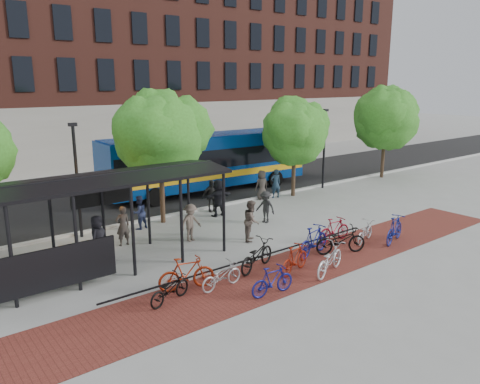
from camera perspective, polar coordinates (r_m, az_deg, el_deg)
ground at (r=22.65m, az=1.43°, el=-4.25°), size 160.00×160.00×0.00m
asphalt_street at (r=29.04m, az=-8.65°, el=-0.41°), size 160.00×8.00×0.01m
curb at (r=25.72m, az=-4.24°, el=-1.98°), size 160.00×0.25×0.12m
brick_strip at (r=17.91m, az=6.73°, el=-9.25°), size 24.00×3.00×0.01m
bike_rack_rail at (r=17.71m, az=1.62°, el=-9.43°), size 12.00×0.05×0.95m
building_brick at (r=48.90m, az=-9.34°, el=16.94°), size 55.00×14.00×20.00m
bus_shelter at (r=17.54m, az=-18.42°, el=-0.06°), size 10.60×3.07×3.60m
tree_b at (r=22.87m, az=-9.61°, el=7.17°), size 5.15×4.20×6.47m
tree_c at (r=28.30m, az=6.74°, el=7.62°), size 4.66×3.80×5.92m
tree_d at (r=35.18m, az=17.39°, el=8.91°), size 5.39×4.40×6.55m
lamp_post_left at (r=21.73m, az=-19.26°, el=1.71°), size 0.35×0.20×5.12m
lamp_post_right at (r=30.73m, az=10.23°, el=5.50°), size 0.35×0.20×5.12m
bus at (r=29.43m, az=-3.97°, el=4.03°), size 13.58×3.73×3.63m
bike_0 at (r=15.29m, az=-8.59°, el=-11.65°), size 1.78×1.03×0.88m
bike_1 at (r=16.00m, az=-6.54°, el=-9.84°), size 2.02×1.05×1.17m
bike_2 at (r=16.09m, az=-2.28°, el=-10.17°), size 1.74×0.73×0.89m
bike_3 at (r=15.61m, az=3.98°, el=-10.73°), size 1.70×0.60×1.00m
bike_4 at (r=17.53m, az=2.03°, el=-7.72°), size 2.26×1.41×1.12m
bike_5 at (r=17.36m, az=6.69°, el=-8.11°), size 1.84×0.96×1.07m
bike_6 at (r=17.48m, az=10.85°, el=-8.05°), size 2.23×1.38×1.11m
bike_7 at (r=19.09m, az=8.95°, el=-5.88°), size 2.15×1.02×1.24m
bike_8 at (r=19.51m, az=12.17°, el=-5.77°), size 2.27×1.55×1.13m
bike_9 at (r=20.93m, az=11.43°, el=-4.50°), size 1.80×0.61×1.07m
bike_10 at (r=21.14m, az=14.96°, el=-4.73°), size 1.84×1.13×0.91m
bike_11 at (r=21.41m, az=18.32°, el=-4.33°), size 2.08×1.12×1.20m
pedestrian_0 at (r=19.18m, az=-16.97°, el=-5.35°), size 1.02×1.03×1.80m
pedestrian_1 at (r=20.52m, az=-14.09°, el=-4.03°), size 0.64×0.43×1.74m
pedestrian_2 at (r=22.60m, az=-12.20°, el=-2.46°), size 0.89×0.76×1.62m
pedestrian_3 at (r=20.56m, az=-6.03°, el=-3.74°), size 1.15×0.76×1.67m
pedestrian_4 at (r=25.07m, az=-3.50°, el=-0.45°), size 1.09×0.66×1.74m
pedestrian_5 at (r=24.20m, az=-2.67°, el=-0.72°), size 1.82×0.66×1.93m
pedestrian_6 at (r=27.66m, az=2.67°, el=0.87°), size 0.90×0.64×1.74m
pedestrian_7 at (r=28.09m, az=4.36°, el=1.05°), size 0.72×0.57×1.74m
pedestrian_8 at (r=20.52m, az=1.42°, el=-3.49°), size 1.12×1.10×1.82m
pedestrian_9 at (r=23.13m, az=3.13°, el=-1.83°), size 0.87×1.16×1.60m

